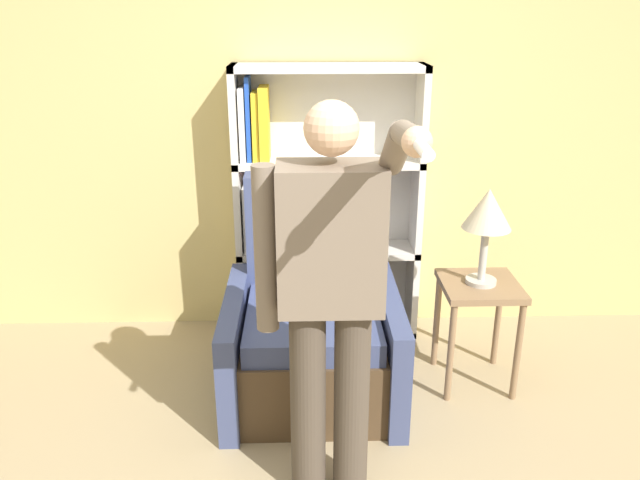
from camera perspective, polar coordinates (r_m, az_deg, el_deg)
The scene contains 6 objects.
wall_back at distance 3.89m, azimuth -0.54°, elevation 11.49°, with size 8.00×0.06×2.80m.
bookcase at distance 3.87m, azimuth -0.92°, elevation 2.84°, with size 1.14×0.28×1.71m.
armchair at distance 3.46m, azimuth -0.73°, elevation -8.24°, with size 0.93×0.93×1.15m.
person_standing at distance 2.44m, azimuth 0.92°, elevation -4.65°, with size 0.56×0.78×1.71m.
side_table at distance 3.54m, azimuth 14.30°, elevation -5.55°, with size 0.42×0.42×0.61m.
table_lamp at distance 3.35m, azimuth 15.07°, elevation 2.35°, with size 0.26×0.26×0.53m.
Camera 1 is at (-0.08, -1.81, 2.03)m, focal length 35.00 mm.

